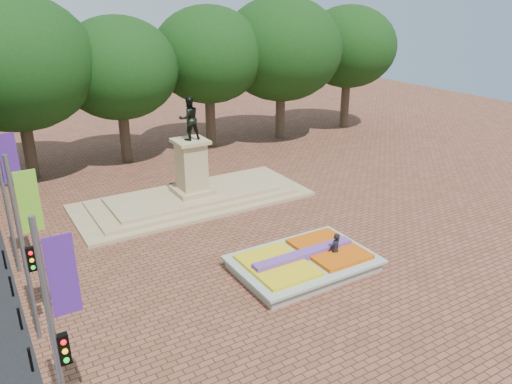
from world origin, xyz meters
The scene contains 7 objects.
ground centered at (0.00, 0.00, 0.00)m, with size 90.00×90.00×0.00m, color brown.
flower_bed centered at (1.03, -2.00, 0.38)m, with size 6.30×4.30×0.91m.
monument centered at (0.00, 8.00, 0.88)m, with size 14.00×6.00×6.40m.
tree_row_back centered at (2.33, 18.00, 6.67)m, with size 44.80×8.80×10.43m.
banner_poles centered at (-10.08, -1.31, 3.88)m, with size 0.88×11.17×7.00m.
bollard_row centered at (-10.70, -1.50, 0.53)m, with size 0.12×13.12×0.98m.
pedestrian centered at (2.44, -2.46, 0.82)m, with size 0.60×0.39×1.64m, color black.
Camera 1 is at (-11.14, -18.03, 11.68)m, focal length 35.00 mm.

